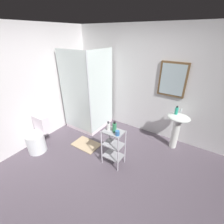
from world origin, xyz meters
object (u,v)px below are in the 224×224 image
Objects in this scene: toilet at (37,137)px; lotion_bottle_white at (108,126)px; body_wash_bottle_green at (114,127)px; rinse_cup at (117,133)px; hand_soap_bottle at (177,111)px; storage_cart at (113,145)px; pedestal_sink at (177,125)px; bath_mat at (86,144)px; shower_stall at (89,111)px.

toilet is 1.64m from lotion_bottle_white.
body_wash_bottle_green is 2.37× the size of rinse_cup.
hand_soap_bottle reaches higher than lotion_bottle_white.
pedestal_sink is at bearing 52.99° from storage_cart.
pedestal_sink is 1.35× the size of bath_mat.
bath_mat is at bearing 169.92° from lotion_bottle_white.
storage_cart is 1.46m from hand_soap_bottle.
hand_soap_bottle reaches higher than rinse_cup.
storage_cart is 4.20× the size of hand_soap_bottle.
shower_stall is 2.47× the size of pedestal_sink.
shower_stall reaches higher than hand_soap_bottle.
hand_soap_bottle is 2.06× the size of rinse_cup.
pedestal_sink is at bearing 9.28° from shower_stall.
shower_stall is 2.13m from hand_soap_bottle.
lotion_bottle_white reaches higher than rinse_cup.
hand_soap_bottle is at bearing 55.81° from body_wash_bottle_green.
storage_cart is 8.67× the size of rinse_cup.
body_wash_bottle_green is (-0.84, -1.14, 0.25)m from pedestal_sink.
shower_stall is 1.49m from storage_cart.
pedestal_sink reaches higher than toilet.
pedestal_sink is (2.12, 0.35, 0.12)m from shower_stall.
toilet is 1.03× the size of storage_cart.
lotion_bottle_white reaches higher than toilet.
bath_mat is (0.75, 0.67, -0.31)m from toilet.
shower_stall reaches higher than rinse_cup.
shower_stall is 2.63× the size of toilet.
shower_stall is 2.15m from pedestal_sink.
body_wash_bottle_green is at bearing 19.24° from toilet.
hand_soap_bottle reaches higher than toilet.
toilet reaches higher than storage_cart.
lotion_bottle_white is (-0.89, -1.16, -0.07)m from hand_soap_bottle.
hand_soap_bottle is (-0.07, 0.00, 0.31)m from pedestal_sink.
hand_soap_bottle is at bearing 55.27° from storage_cart.
lotion_bottle_white is (-0.12, -0.02, -0.01)m from body_wash_bottle_green.
pedestal_sink is 1.07× the size of toilet.
storage_cart is (1.26, -0.79, -0.03)m from shower_stall.
hand_soap_bottle is at bearing 52.33° from lotion_bottle_white.
bath_mat is at bearing -147.44° from hand_soap_bottle.
lotion_bottle_white is 1.09m from bath_mat.
hand_soap_bottle reaches higher than storage_cart.
toilet reaches higher than bath_mat.
bath_mat is (0.44, -0.68, -0.45)m from shower_stall.
hand_soap_bottle is at bearing 177.96° from pedestal_sink.
rinse_cup is (1.38, -0.86, 0.32)m from shower_stall.
shower_stall reaches higher than lotion_bottle_white.
pedestal_sink is at bearing -2.04° from hand_soap_bottle.
shower_stall is 1.46m from lotion_bottle_white.
pedestal_sink is at bearing 53.50° from body_wash_bottle_green.
storage_cart is 0.37m from rinse_cup.
storage_cart is 3.65× the size of body_wash_bottle_green.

